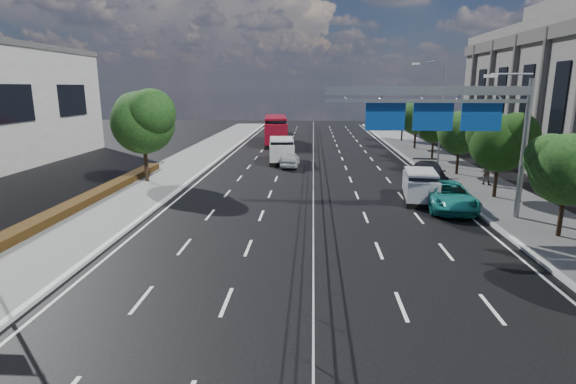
{
  "coord_description": "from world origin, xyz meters",
  "views": [
    {
      "loc": [
        -0.08,
        -13.18,
        6.78
      ],
      "look_at": [
        -1.1,
        5.46,
        2.4
      ],
      "focal_mm": 28.0,
      "sensor_mm": 36.0,
      "label": 1
    }
  ],
  "objects_px": {
    "silver_minivan": "(420,186)",
    "pedestrian_b": "(487,172)",
    "red_bus": "(275,129)",
    "near_car_dark": "(279,128)",
    "near_car_silver": "(290,159)",
    "parked_car_teal": "(448,196)",
    "parked_car_dark": "(429,173)",
    "overhead_gantry": "(449,111)",
    "white_minivan": "(282,151)"
  },
  "relations": [
    {
      "from": "silver_minivan",
      "to": "pedestrian_b",
      "type": "bearing_deg",
      "value": 44.86
    },
    {
      "from": "red_bus",
      "to": "near_car_dark",
      "type": "height_order",
      "value": "red_bus"
    },
    {
      "from": "near_car_dark",
      "to": "pedestrian_b",
      "type": "bearing_deg",
      "value": 111.01
    },
    {
      "from": "near_car_silver",
      "to": "pedestrian_b",
      "type": "relative_size",
      "value": 2.29
    },
    {
      "from": "silver_minivan",
      "to": "parked_car_teal",
      "type": "xyz_separation_m",
      "value": [
        1.15,
        -1.9,
        -0.14
      ]
    },
    {
      "from": "near_car_silver",
      "to": "parked_car_dark",
      "type": "height_order",
      "value": "parked_car_dark"
    },
    {
      "from": "near_car_dark",
      "to": "parked_car_teal",
      "type": "height_order",
      "value": "near_car_dark"
    },
    {
      "from": "overhead_gantry",
      "to": "parked_car_teal",
      "type": "bearing_deg",
      "value": 64.92
    },
    {
      "from": "parked_car_dark",
      "to": "pedestrian_b",
      "type": "distance_m",
      "value": 3.82
    },
    {
      "from": "parked_car_dark",
      "to": "red_bus",
      "type": "bearing_deg",
      "value": 125.74
    },
    {
      "from": "white_minivan",
      "to": "near_car_dark",
      "type": "distance_m",
      "value": 26.0
    },
    {
      "from": "overhead_gantry",
      "to": "silver_minivan",
      "type": "height_order",
      "value": "overhead_gantry"
    },
    {
      "from": "red_bus",
      "to": "parked_car_dark",
      "type": "xyz_separation_m",
      "value": [
        12.92,
        -22.55,
        -0.97
      ]
    },
    {
      "from": "parked_car_dark",
      "to": "silver_minivan",
      "type": "bearing_deg",
      "value": -103.52
    },
    {
      "from": "red_bus",
      "to": "pedestrian_b",
      "type": "bearing_deg",
      "value": -60.1
    },
    {
      "from": "white_minivan",
      "to": "parked_car_dark",
      "type": "relative_size",
      "value": 1.02
    },
    {
      "from": "near_car_silver",
      "to": "parked_car_teal",
      "type": "xyz_separation_m",
      "value": [
        9.67,
        -13.24,
        0.09
      ]
    },
    {
      "from": "overhead_gantry",
      "to": "silver_minivan",
      "type": "xyz_separation_m",
      "value": [
        -0.24,
        3.85,
        -4.71
      ]
    },
    {
      "from": "overhead_gantry",
      "to": "parked_car_dark",
      "type": "bearing_deg",
      "value": 80.11
    },
    {
      "from": "silver_minivan",
      "to": "white_minivan",
      "type": "bearing_deg",
      "value": 131.68
    },
    {
      "from": "near_car_dark",
      "to": "pedestrian_b",
      "type": "xyz_separation_m",
      "value": [
        17.07,
        -35.34,
        0.13
      ]
    },
    {
      "from": "silver_minivan",
      "to": "near_car_silver",
      "type": "bearing_deg",
      "value": 134.08
    },
    {
      "from": "near_car_dark",
      "to": "parked_car_teal",
      "type": "distance_m",
      "value": 43.41
    },
    {
      "from": "overhead_gantry",
      "to": "pedestrian_b",
      "type": "distance_m",
      "value": 10.73
    },
    {
      "from": "near_car_silver",
      "to": "parked_car_dark",
      "type": "distance_m",
      "value": 12.05
    },
    {
      "from": "near_car_silver",
      "to": "pedestrian_b",
      "type": "xyz_separation_m",
      "value": [
        14.04,
        -7.07,
        0.33
      ]
    },
    {
      "from": "white_minivan",
      "to": "parked_car_dark",
      "type": "distance_m",
      "value": 14.14
    },
    {
      "from": "overhead_gantry",
      "to": "silver_minivan",
      "type": "relative_size",
      "value": 2.24
    },
    {
      "from": "near_car_dark",
      "to": "silver_minivan",
      "type": "relative_size",
      "value": 1.13
    },
    {
      "from": "silver_minivan",
      "to": "parked_car_dark",
      "type": "xyz_separation_m",
      "value": [
        1.8,
        5.1,
        -0.14
      ]
    },
    {
      "from": "parked_car_teal",
      "to": "parked_car_dark",
      "type": "xyz_separation_m",
      "value": [
        0.65,
        7.0,
        -0.0
      ]
    },
    {
      "from": "parked_car_dark",
      "to": "pedestrian_b",
      "type": "xyz_separation_m",
      "value": [
        3.72,
        -0.83,
        0.24
      ]
    },
    {
      "from": "parked_car_dark",
      "to": "pedestrian_b",
      "type": "bearing_deg",
      "value": -6.69
    },
    {
      "from": "overhead_gantry",
      "to": "red_bus",
      "type": "relative_size",
      "value": 0.91
    },
    {
      "from": "near_car_silver",
      "to": "parked_car_teal",
      "type": "bearing_deg",
      "value": 128.08
    },
    {
      "from": "red_bus",
      "to": "silver_minivan",
      "type": "xyz_separation_m",
      "value": [
        11.12,
        -27.65,
        -0.83
      ]
    },
    {
      "from": "silver_minivan",
      "to": "overhead_gantry",
      "type": "bearing_deg",
      "value": -79.26
    },
    {
      "from": "red_bus",
      "to": "near_car_dark",
      "type": "bearing_deg",
      "value": 86.49
    },
    {
      "from": "near_car_silver",
      "to": "silver_minivan",
      "type": "height_order",
      "value": "silver_minivan"
    },
    {
      "from": "parked_car_teal",
      "to": "pedestrian_b",
      "type": "distance_m",
      "value": 7.56
    },
    {
      "from": "red_bus",
      "to": "silver_minivan",
      "type": "height_order",
      "value": "red_bus"
    },
    {
      "from": "overhead_gantry",
      "to": "near_car_silver",
      "type": "height_order",
      "value": "overhead_gantry"
    },
    {
      "from": "overhead_gantry",
      "to": "white_minivan",
      "type": "relative_size",
      "value": 1.94
    },
    {
      "from": "overhead_gantry",
      "to": "white_minivan",
      "type": "bearing_deg",
      "value": 118.83
    },
    {
      "from": "parked_car_teal",
      "to": "pedestrian_b",
      "type": "xyz_separation_m",
      "value": [
        4.37,
        6.17,
        0.23
      ]
    },
    {
      "from": "parked_car_dark",
      "to": "parked_car_teal",
      "type": "bearing_deg",
      "value": -89.37
    },
    {
      "from": "white_minivan",
      "to": "silver_minivan",
      "type": "relative_size",
      "value": 1.16
    },
    {
      "from": "near_car_silver",
      "to": "parked_car_dark",
      "type": "relative_size",
      "value": 0.75
    },
    {
      "from": "silver_minivan",
      "to": "pedestrian_b",
      "type": "xyz_separation_m",
      "value": [
        5.52,
        4.27,
        0.09
      ]
    },
    {
      "from": "red_bus",
      "to": "near_car_dark",
      "type": "distance_m",
      "value": 12.0
    }
  ]
}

